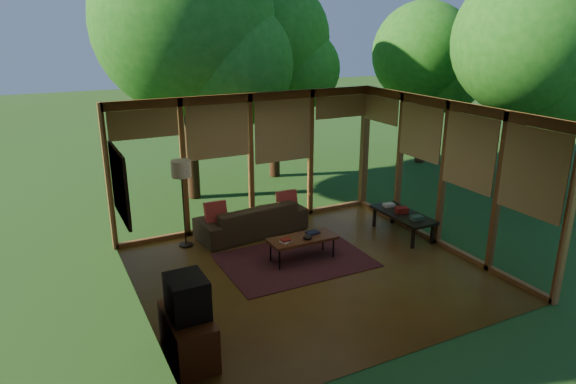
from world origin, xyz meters
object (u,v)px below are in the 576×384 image
floor_lamp (181,174)px  side_console (403,215)px  coffee_table (302,239)px  sofa (252,219)px  media_cabinet (188,336)px  television (187,296)px

floor_lamp → side_console: floor_lamp is taller
coffee_table → sofa: bearing=102.5°
media_cabinet → floor_lamp: (0.92, 3.35, 1.11)m
media_cabinet → side_console: media_cabinet is taller
sofa → television: (-2.23, -3.31, 0.53)m
sofa → side_console: bearing=145.8°
sofa → media_cabinet: (-2.25, -3.31, -0.02)m
television → media_cabinet: bearing=180.0°
media_cabinet → television: 0.55m
media_cabinet → coffee_table: media_cabinet is taller
sofa → media_cabinet: bearing=49.5°
sofa → side_console: size_ratio=1.54×
television → floor_lamp: bearing=74.9°
coffee_table → side_console: side_console is taller
coffee_table → floor_lamp: bearing=137.4°
floor_lamp → side_console: bearing=-19.8°
sofa → side_console: 2.96m
sofa → coffee_table: size_ratio=1.80×
sofa → floor_lamp: floor_lamp is taller
floor_lamp → side_console: 4.31m
sofa → media_cabinet: sofa is taller
television → floor_lamp: size_ratio=0.33×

